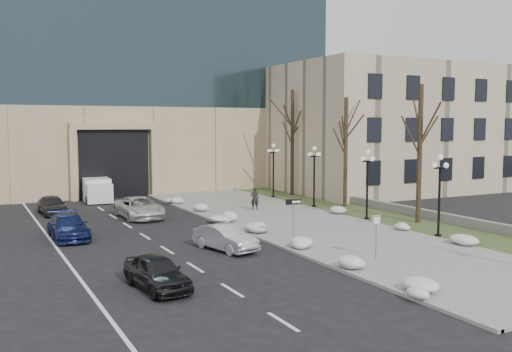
# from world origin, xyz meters

# --- Properties ---
(ground) EXTENTS (160.00, 160.00, 0.00)m
(ground) POSITION_xyz_m (0.00, 0.00, 0.00)
(ground) COLOR black
(ground) RESTS_ON ground
(sidewalk) EXTENTS (9.00, 40.00, 0.12)m
(sidewalk) POSITION_xyz_m (3.50, 14.00, 0.06)
(sidewalk) COLOR gray
(sidewalk) RESTS_ON ground
(curb) EXTENTS (0.30, 40.00, 0.14)m
(curb) POSITION_xyz_m (-1.00, 14.00, 0.07)
(curb) COLOR gray
(curb) RESTS_ON ground
(grass_strip) EXTENTS (4.00, 40.00, 0.10)m
(grass_strip) POSITION_xyz_m (10.00, 14.00, 0.05)
(grass_strip) COLOR #344321
(grass_strip) RESTS_ON ground
(stone_wall) EXTENTS (0.50, 30.00, 0.70)m
(stone_wall) POSITION_xyz_m (12.00, 16.00, 0.35)
(stone_wall) COLOR gray
(stone_wall) RESTS_ON ground
(office_tower) EXTENTS (40.00, 24.70, 36.00)m
(office_tower) POSITION_xyz_m (-2.01, 43.58, 18.49)
(office_tower) COLOR tan
(office_tower) RESTS_ON ground
(classical_building) EXTENTS (22.00, 18.12, 12.00)m
(classical_building) POSITION_xyz_m (22.00, 27.98, 6.00)
(classical_building) COLOR #C4B093
(classical_building) RESTS_ON ground
(car_a) EXTENTS (2.01, 4.11, 1.35)m
(car_a) POSITION_xyz_m (-9.05, 3.50, 0.68)
(car_a) COLOR black
(car_a) RESTS_ON ground
(car_b) EXTENTS (2.35, 4.21, 1.31)m
(car_b) POSITION_xyz_m (-3.85, 8.57, 0.66)
(car_b) COLOR #B6B8BF
(car_b) RESTS_ON ground
(car_c) EXTENTS (1.99, 4.78, 1.38)m
(car_c) POSITION_xyz_m (-10.52, 15.40, 0.69)
(car_c) COLOR navy
(car_c) RESTS_ON ground
(car_d) EXTENTS (2.54, 5.30, 1.46)m
(car_d) POSITION_xyz_m (-5.03, 20.48, 0.73)
(car_d) COLOR silver
(car_d) RESTS_ON ground
(car_e) EXTENTS (1.83, 4.13, 1.38)m
(car_e) POSITION_xyz_m (-10.14, 24.87, 0.69)
(car_e) COLOR #2E2E33
(car_e) RESTS_ON ground
(pedestrian) EXTENTS (0.71, 0.59, 1.67)m
(pedestrian) POSITION_xyz_m (3.46, 19.57, 0.95)
(pedestrian) COLOR black
(pedestrian) RESTS_ON sidewalk
(box_truck) EXTENTS (2.58, 6.20, 1.92)m
(box_truck) POSITION_xyz_m (-5.79, 31.10, 0.93)
(box_truck) COLOR silver
(box_truck) RESTS_ON ground
(one_way_sign) EXTENTS (0.91, 0.32, 2.44)m
(one_way_sign) POSITION_xyz_m (0.21, 8.31, 2.01)
(one_way_sign) COLOR slate
(one_way_sign) RESTS_ON ground
(keep_sign) EXTENTS (0.47, 0.07, 2.18)m
(keep_sign) POSITION_xyz_m (1.60, 3.27, 1.60)
(keep_sign) COLOR slate
(keep_sign) RESTS_ON ground
(snow_clump_a) EXTENTS (1.10, 1.60, 0.36)m
(snow_clump_a) POSITION_xyz_m (-0.67, -2.10, 0.30)
(snow_clump_a) COLOR silver
(snow_clump_a) RESTS_ON sidewalk
(snow_clump_b) EXTENTS (1.10, 1.60, 0.36)m
(snow_clump_b) POSITION_xyz_m (-0.48, 2.42, 0.30)
(snow_clump_b) COLOR silver
(snow_clump_b) RESTS_ON sidewalk
(snow_clump_c) EXTENTS (1.10, 1.60, 0.36)m
(snow_clump_c) POSITION_xyz_m (-0.38, 6.47, 0.30)
(snow_clump_c) COLOR silver
(snow_clump_c) RESTS_ON sidewalk
(snow_clump_d) EXTENTS (1.10, 1.60, 0.36)m
(snow_clump_d) POSITION_xyz_m (-0.36, 12.00, 0.30)
(snow_clump_d) COLOR silver
(snow_clump_d) RESTS_ON sidewalk
(snow_clump_e) EXTENTS (1.10, 1.60, 0.36)m
(snow_clump_e) POSITION_xyz_m (-0.71, 15.58, 0.30)
(snow_clump_e) COLOR silver
(snow_clump_e) RESTS_ON sidewalk
(snow_clump_f) EXTENTS (1.10, 1.60, 0.36)m
(snow_clump_f) POSITION_xyz_m (-0.41, 21.05, 0.30)
(snow_clump_f) COLOR silver
(snow_clump_f) RESTS_ON sidewalk
(snow_clump_g) EXTENTS (1.10, 1.60, 0.36)m
(snow_clump_g) POSITION_xyz_m (-0.70, 25.51, 0.30)
(snow_clump_g) COLOR silver
(snow_clump_g) RESTS_ON sidewalk
(snow_clump_h) EXTENTS (1.10, 1.60, 0.36)m
(snow_clump_h) POSITION_xyz_m (7.76, 3.16, 0.30)
(snow_clump_h) COLOR silver
(snow_clump_h) RESTS_ON sidewalk
(snow_clump_i) EXTENTS (1.10, 1.60, 0.36)m
(snow_clump_i) POSITION_xyz_m (7.54, 8.40, 0.30)
(snow_clump_i) COLOR silver
(snow_clump_i) RESTS_ON sidewalk
(snow_clump_j) EXTENTS (1.10, 1.60, 0.36)m
(snow_clump_j) POSITION_xyz_m (7.85, 15.39, 0.30)
(snow_clump_j) COLOR silver
(snow_clump_j) RESTS_ON sidewalk
(lamppost_a) EXTENTS (1.18, 1.18, 4.76)m
(lamppost_a) POSITION_xyz_m (8.30, 6.00, 3.07)
(lamppost_a) COLOR black
(lamppost_a) RESTS_ON ground
(lamppost_b) EXTENTS (1.18, 1.18, 4.76)m
(lamppost_b) POSITION_xyz_m (8.30, 12.50, 3.07)
(lamppost_b) COLOR black
(lamppost_b) RESTS_ON ground
(lamppost_c) EXTENTS (1.18, 1.18, 4.76)m
(lamppost_c) POSITION_xyz_m (8.30, 19.00, 3.07)
(lamppost_c) COLOR black
(lamppost_c) RESTS_ON ground
(lamppost_d) EXTENTS (1.18, 1.18, 4.76)m
(lamppost_d) POSITION_xyz_m (8.30, 25.50, 3.07)
(lamppost_d) COLOR black
(lamppost_d) RESTS_ON ground
(tree_near) EXTENTS (3.20, 3.20, 9.00)m
(tree_near) POSITION_xyz_m (10.50, 10.00, 5.83)
(tree_near) COLOR black
(tree_near) RESTS_ON ground
(tree_mid) EXTENTS (3.20, 3.20, 8.50)m
(tree_mid) POSITION_xyz_m (10.50, 18.00, 5.50)
(tree_mid) COLOR black
(tree_mid) RESTS_ON ground
(tree_far) EXTENTS (3.20, 3.20, 9.50)m
(tree_far) POSITION_xyz_m (10.50, 26.00, 6.15)
(tree_far) COLOR black
(tree_far) RESTS_ON ground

